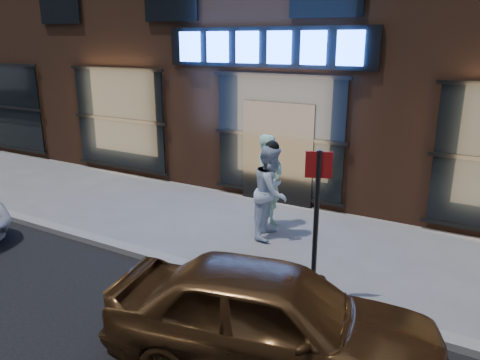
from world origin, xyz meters
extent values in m
plane|color=slate|center=(0.00, 0.00, 0.00)|extent=(90.00, 90.00, 0.00)
cube|color=gray|center=(0.00, 0.00, 0.06)|extent=(60.00, 0.25, 0.12)
cube|color=black|center=(-0.40, 3.95, 3.60)|extent=(5.20, 0.06, 0.90)
cube|color=black|center=(0.00, 3.92, 1.20)|extent=(1.80, 0.10, 2.40)
cube|color=#FFBF72|center=(-10.00, 3.98, 1.60)|extent=(3.00, 0.04, 2.60)
cube|color=black|center=(-10.00, 3.94, 1.60)|extent=(3.20, 0.06, 2.80)
cube|color=#FFBF72|center=(-5.00, 3.98, 1.60)|extent=(3.00, 0.04, 2.60)
cube|color=black|center=(-5.00, 3.94, 1.60)|extent=(3.20, 0.06, 2.80)
cube|color=#FFBF72|center=(0.00, 3.98, 1.60)|extent=(3.00, 0.04, 2.60)
cube|color=black|center=(0.00, 3.94, 1.60)|extent=(3.20, 0.06, 2.80)
cube|color=#2659FF|center=(-2.40, 3.88, 3.60)|extent=(0.55, 0.12, 0.70)
cube|color=#2659FF|center=(-1.60, 3.88, 3.60)|extent=(0.55, 0.12, 0.70)
cube|color=#2659FF|center=(-0.80, 3.88, 3.60)|extent=(0.55, 0.12, 0.70)
cube|color=#2659FF|center=(0.00, 3.88, 3.60)|extent=(0.55, 0.12, 0.70)
cube|color=#2659FF|center=(0.80, 3.88, 3.60)|extent=(0.55, 0.12, 0.70)
cube|color=#2659FF|center=(1.60, 3.88, 3.60)|extent=(0.55, 0.12, 0.70)
imported|color=#B7F1D9|center=(0.51, 2.46, 0.97)|extent=(0.61, 0.80, 1.95)
imported|color=white|center=(0.79, 2.02, 0.93)|extent=(0.84, 1.00, 1.85)
imported|color=brown|center=(2.54, -1.50, 0.67)|extent=(4.15, 2.34, 1.33)
cylinder|color=#262628|center=(2.43, 0.10, 1.16)|extent=(0.07, 0.07, 2.33)
cube|color=red|center=(2.43, 0.10, 2.12)|extent=(0.36, 0.17, 0.37)
camera|label=1|loc=(4.58, -5.78, 3.76)|focal=35.00mm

